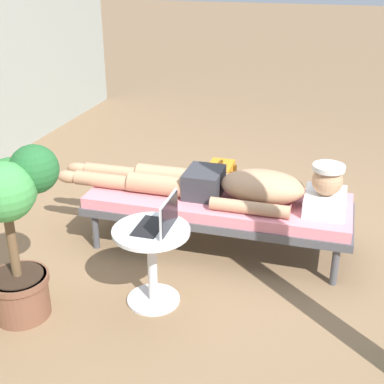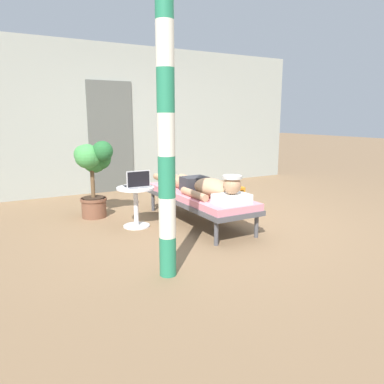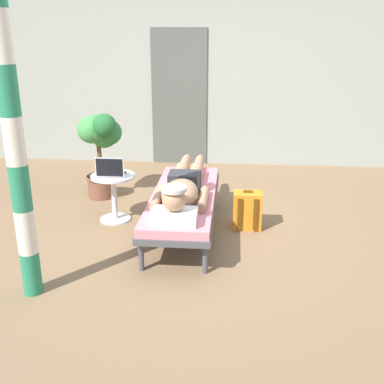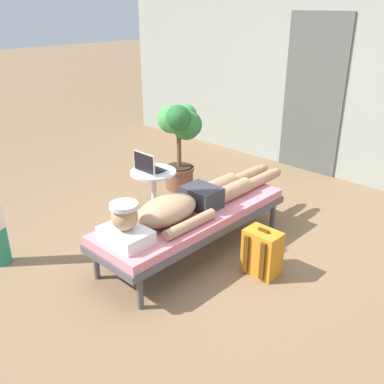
% 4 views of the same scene
% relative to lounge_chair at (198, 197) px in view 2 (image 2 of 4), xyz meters
% --- Properties ---
extents(ground_plane, '(40.00, 40.00, 0.00)m').
position_rel_lounge_chair_xyz_m(ground_plane, '(0.13, -0.10, -0.35)').
color(ground_plane, '#846647').
extents(house_wall_back, '(7.60, 0.20, 2.70)m').
position_rel_lounge_chair_xyz_m(house_wall_back, '(0.00, 2.74, 1.00)').
color(house_wall_back, '#999E93').
rests_on(house_wall_back, ground).
extents(house_door_panel, '(0.84, 0.03, 2.04)m').
position_rel_lounge_chair_xyz_m(house_door_panel, '(-0.35, 2.63, 0.67)').
color(house_door_panel, '#545651').
rests_on(house_door_panel, ground).
extents(lounge_chair, '(0.66, 1.95, 0.42)m').
position_rel_lounge_chair_xyz_m(lounge_chair, '(0.00, 0.00, 0.00)').
color(lounge_chair, '#4C4C51').
rests_on(lounge_chair, ground).
extents(person_reclining, '(0.53, 2.17, 0.33)m').
position_rel_lounge_chair_xyz_m(person_reclining, '(0.00, -0.09, 0.17)').
color(person_reclining, white).
rests_on(person_reclining, lounge_chair).
extents(side_table, '(0.48, 0.48, 0.52)m').
position_rel_lounge_chair_xyz_m(side_table, '(-0.80, 0.23, 0.01)').
color(side_table, silver).
rests_on(side_table, ground).
extents(laptop, '(0.31, 0.24, 0.23)m').
position_rel_lounge_chair_xyz_m(laptop, '(-0.80, 0.18, 0.24)').
color(laptop, silver).
rests_on(laptop, side_table).
extents(backpack, '(0.30, 0.26, 0.42)m').
position_rel_lounge_chair_xyz_m(backpack, '(0.66, 0.15, -0.15)').
color(backpack, orange).
rests_on(backpack, ground).
extents(potted_plant, '(0.52, 0.59, 1.08)m').
position_rel_lounge_chair_xyz_m(potted_plant, '(-1.13, 0.97, 0.38)').
color(potted_plant, brown).
rests_on(potted_plant, ground).
extents(porch_post, '(0.15, 0.15, 2.51)m').
position_rel_lounge_chair_xyz_m(porch_post, '(-1.09, -1.32, 0.91)').
color(porch_post, '#267F59').
rests_on(porch_post, ground).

